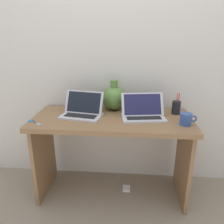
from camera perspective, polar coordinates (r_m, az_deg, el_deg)
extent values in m
plane|color=gray|center=(2.22, 0.00, -19.72)|extent=(6.00, 6.00, 0.00)
cube|color=silver|center=(2.05, 0.75, 13.74)|extent=(4.40, 0.04, 2.40)
cube|color=olive|center=(1.85, 0.00, -2.04)|extent=(1.32, 0.56, 0.04)
cube|color=olive|center=(2.15, -16.98, -10.72)|extent=(0.03, 0.47, 0.71)
cube|color=olive|center=(2.07, 17.77, -12.12)|extent=(0.03, 0.47, 0.71)
cube|color=silver|center=(1.88, -7.82, -0.97)|extent=(0.36, 0.27, 0.01)
cube|color=black|center=(1.88, -7.83, -0.71)|extent=(0.28, 0.17, 0.00)
cube|color=silver|center=(1.91, -7.20, 2.47)|extent=(0.34, 0.15, 0.18)
cube|color=black|center=(1.91, -7.20, 2.47)|extent=(0.30, 0.13, 0.16)
cube|color=silver|center=(1.84, 8.01, -1.43)|extent=(0.37, 0.26, 0.01)
cube|color=black|center=(1.84, 8.02, -1.17)|extent=(0.29, 0.16, 0.00)
cube|color=silver|center=(1.86, 7.81, 1.93)|extent=(0.36, 0.15, 0.18)
cube|color=#23234C|center=(1.86, 7.81, 1.93)|extent=(0.32, 0.13, 0.16)
ellipsoid|color=#5B843D|center=(2.02, 0.51, 3.55)|extent=(0.21, 0.21, 0.21)
cylinder|color=#5B843D|center=(1.98, 0.52, 7.19)|extent=(0.07, 0.07, 0.07)
cylinder|color=#335199|center=(1.78, 18.37, -1.74)|extent=(0.09, 0.09, 0.09)
torus|color=#335199|center=(1.79, 20.12, -1.63)|extent=(0.05, 0.01, 0.05)
cylinder|color=black|center=(1.99, 16.10, 1.10)|extent=(0.07, 0.07, 0.11)
cylinder|color=#D83359|center=(1.98, 16.66, 2.54)|extent=(0.01, 0.03, 0.15)
cylinder|color=orange|center=(1.99, 16.13, 2.64)|extent=(0.02, 0.01, 0.15)
cube|color=#B7B7BC|center=(1.82, -18.62, -2.76)|extent=(0.10, 0.05, 0.00)
cube|color=#B7B7BC|center=(1.82, -18.82, -2.83)|extent=(0.08, 0.08, 0.00)
torus|color=#338CBF|center=(1.88, -20.24, -2.20)|extent=(0.03, 0.04, 0.01)
torus|color=#338CBF|center=(1.89, -19.81, -2.06)|extent=(0.03, 0.04, 0.01)
cube|color=white|center=(2.24, 3.68, -18.97)|extent=(0.07, 0.07, 0.03)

